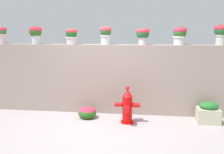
% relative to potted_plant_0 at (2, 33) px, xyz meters
% --- Properties ---
extents(ground_plane, '(24.00, 24.00, 0.00)m').
position_rel_potted_plant_0_xyz_m(ground_plane, '(2.62, -1.11, -1.91)').
color(ground_plane, '#A09496').
extents(stone_wall, '(5.88, 0.34, 1.65)m').
position_rel_potted_plant_0_xyz_m(stone_wall, '(2.62, -0.04, -1.08)').
color(stone_wall, gray).
rests_on(stone_wall, ground).
extents(potted_plant_0, '(0.25, 0.25, 0.43)m').
position_rel_potted_plant_0_xyz_m(potted_plant_0, '(0.00, 0.00, 0.00)').
color(potted_plant_0, beige).
rests_on(potted_plant_0, stone_wall).
extents(potted_plant_1, '(0.31, 0.31, 0.44)m').
position_rel_potted_plant_0_xyz_m(potted_plant_1, '(0.91, -0.06, 0.02)').
color(potted_plant_1, silver).
rests_on(potted_plant_1, stone_wall).
extents(potted_plant_2, '(0.28, 0.28, 0.39)m').
position_rel_potted_plant_0_xyz_m(potted_plant_2, '(1.80, -0.07, -0.03)').
color(potted_plant_2, beige).
rests_on(potted_plant_2, stone_wall).
extents(potted_plant_3, '(0.27, 0.27, 0.43)m').
position_rel_potted_plant_0_xyz_m(potted_plant_3, '(2.61, -0.05, -0.00)').
color(potted_plant_3, silver).
rests_on(potted_plant_3, stone_wall).
extents(potted_plant_4, '(0.31, 0.31, 0.41)m').
position_rel_potted_plant_0_xyz_m(potted_plant_4, '(3.48, 0.00, -0.01)').
color(potted_plant_4, silver).
rests_on(potted_plant_4, stone_wall).
extents(potted_plant_5, '(0.31, 0.31, 0.43)m').
position_rel_potted_plant_0_xyz_m(potted_plant_5, '(4.31, -0.04, -0.01)').
color(potted_plant_5, silver).
rests_on(potted_plant_5, stone_wall).
extents(potted_plant_6, '(0.32, 0.32, 0.47)m').
position_rel_potted_plant_0_xyz_m(potted_plant_6, '(5.19, -0.05, 0.04)').
color(potted_plant_6, beige).
rests_on(potted_plant_6, stone_wall).
extents(fire_hydrant, '(0.55, 0.43, 0.79)m').
position_rel_potted_plant_0_xyz_m(fire_hydrant, '(3.18, -0.74, -1.55)').
color(fire_hydrant, red).
rests_on(fire_hydrant, ground).
extents(flower_bush_left, '(0.41, 0.37, 0.27)m').
position_rel_potted_plant_0_xyz_m(flower_bush_left, '(2.25, -0.56, -1.77)').
color(flower_bush_left, '#2B5F1E').
rests_on(flower_bush_left, ground).
extents(planter_box, '(0.47, 0.35, 0.47)m').
position_rel_potted_plant_0_xyz_m(planter_box, '(4.92, -0.52, -1.68)').
color(planter_box, '#B3B290').
rests_on(planter_box, ground).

